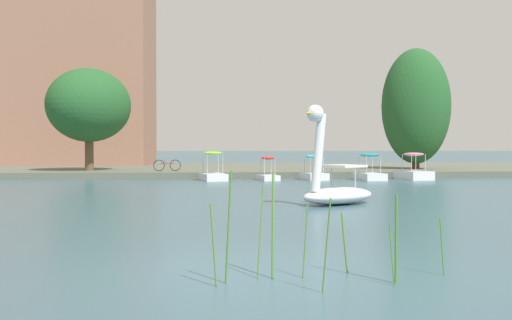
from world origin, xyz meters
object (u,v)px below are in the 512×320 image
(pedal_boat_lime, at_px, (213,172))
(bicycle_parked, at_px, (167,165))
(pedal_boat_teal, at_px, (369,172))
(pedal_boat_cyan, at_px, (314,172))
(pedal_boat_red, at_px, (268,173))
(pedal_boat_pink, at_px, (414,172))
(tree_broadleaf_behind_dock, at_px, (89,105))
(swan_boat, at_px, (335,186))
(tree_willow_near_path, at_px, (416,106))

(pedal_boat_lime, distance_m, bicycle_parked, 4.87)
(pedal_boat_teal, xyz_separation_m, bicycle_parked, (-11.41, 4.25, 0.27))
(pedal_boat_cyan, distance_m, bicycle_parked, 9.19)
(pedal_boat_red, bearing_deg, pedal_boat_pink, 0.94)
(pedal_boat_red, height_order, tree_broadleaf_behind_dock, tree_broadleaf_behind_dock)
(pedal_boat_red, bearing_deg, pedal_boat_cyan, 5.52)
(bicycle_parked, bearing_deg, swan_boat, -70.99)
(pedal_boat_pink, height_order, tree_broadleaf_behind_dock, tree_broadleaf_behind_dock)
(pedal_boat_cyan, height_order, pedal_boat_teal, pedal_boat_teal)
(swan_boat, distance_m, pedal_boat_teal, 15.35)
(pedal_boat_lime, distance_m, pedal_boat_pink, 11.32)
(bicycle_parked, bearing_deg, pedal_boat_lime, -55.95)
(pedal_boat_pink, bearing_deg, bicycle_parked, 164.42)
(swan_boat, distance_m, bicycle_parked, 19.87)
(bicycle_parked, bearing_deg, pedal_boat_teal, -20.44)
(pedal_boat_pink, bearing_deg, pedal_boat_teal, -172.69)
(pedal_boat_teal, bearing_deg, tree_willow_near_path, 53.98)
(pedal_boat_cyan, height_order, bicycle_parked, pedal_boat_cyan)
(pedal_boat_lime, distance_m, tree_broadleaf_behind_dock, 10.07)
(swan_boat, relative_size, pedal_boat_lime, 1.25)
(pedal_boat_lime, distance_m, tree_willow_near_path, 15.66)
(pedal_boat_lime, distance_m, pedal_boat_cyan, 5.65)
(pedal_boat_lime, bearing_deg, pedal_boat_pink, 0.58)
(swan_boat, relative_size, bicycle_parked, 1.93)
(pedal_boat_red, xyz_separation_m, tree_willow_near_path, (10.59, 6.59, 4.17))
(pedal_boat_lime, xyz_separation_m, bicycle_parked, (-2.72, 4.03, 0.26))
(tree_broadleaf_behind_dock, bearing_deg, pedal_boat_red, -26.50)
(pedal_boat_red, distance_m, tree_broadleaf_behind_dock, 12.55)
(pedal_boat_teal, xyz_separation_m, pedal_boat_pink, (2.63, 0.34, -0.02))
(pedal_boat_lime, height_order, pedal_boat_pink, pedal_boat_lime)
(tree_broadleaf_behind_dock, xyz_separation_m, bicycle_parked, (4.88, -1.25, -3.69))
(pedal_boat_lime, bearing_deg, tree_willow_near_path, 25.73)
(swan_boat, height_order, pedal_boat_pink, swan_boat)
(swan_boat, xyz_separation_m, pedal_boat_red, (-0.72, 14.74, -0.21))
(pedal_boat_lime, distance_m, pedal_boat_teal, 8.69)
(swan_boat, height_order, pedal_boat_teal, swan_boat)
(pedal_boat_red, height_order, pedal_boat_teal, pedal_boat_teal)
(pedal_boat_pink, xyz_separation_m, tree_broadleaf_behind_dock, (-18.92, 5.17, 3.98))
(pedal_boat_cyan, relative_size, bicycle_parked, 1.21)
(tree_willow_near_path, height_order, bicycle_parked, tree_willow_near_path)
(tree_willow_near_path, bearing_deg, tree_broadleaf_behind_dock, -176.54)
(swan_boat, relative_size, pedal_boat_teal, 1.35)
(bicycle_parked, bearing_deg, tree_broadleaf_behind_dock, 165.61)
(pedal_boat_red, bearing_deg, pedal_boat_lime, 179.61)
(pedal_boat_teal, xyz_separation_m, tree_broadleaf_behind_dock, (-16.29, 5.51, 3.96))
(pedal_boat_lime, bearing_deg, pedal_boat_cyan, 2.35)
(pedal_boat_red, bearing_deg, swan_boat, -87.20)
(pedal_boat_lime, bearing_deg, pedal_boat_teal, -1.47)
(pedal_boat_red, relative_size, pedal_boat_pink, 0.78)
(pedal_boat_red, bearing_deg, tree_broadleaf_behind_dock, 153.50)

